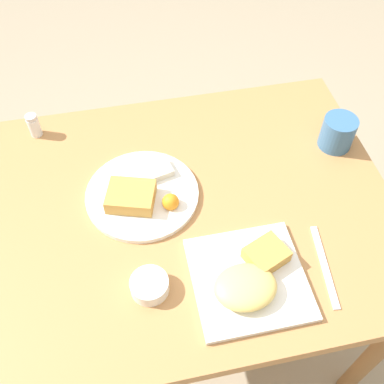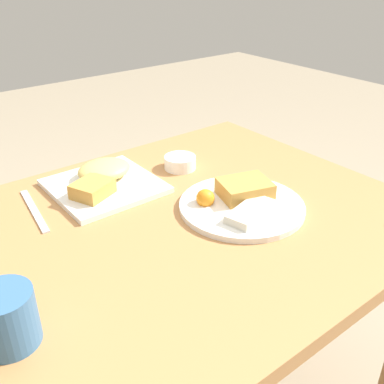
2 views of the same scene
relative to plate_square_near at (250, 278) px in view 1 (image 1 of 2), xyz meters
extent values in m
plane|color=gray|center=(-0.08, 0.24, -0.74)|extent=(8.00, 8.00, 0.00)
cube|color=#B27A47|center=(-0.08, 0.24, -0.04)|extent=(1.04, 0.85, 0.04)
cylinder|color=olive|center=(0.39, -0.12, -0.40)|extent=(0.05, 0.05, 0.69)
cylinder|color=olive|center=(-0.54, 0.61, -0.40)|extent=(0.05, 0.05, 0.69)
cylinder|color=olive|center=(0.39, 0.61, -0.40)|extent=(0.05, 0.05, 0.69)
cube|color=white|center=(0.00, 0.01, -0.01)|extent=(0.26, 0.26, 0.01)
ellipsoid|color=#EFCC6B|center=(-0.02, -0.03, 0.01)|extent=(0.14, 0.12, 0.04)
cube|color=gold|center=(0.05, 0.05, 0.01)|extent=(0.11, 0.11, 0.04)
cylinder|color=white|center=(-0.21, 0.30, -0.01)|extent=(0.30, 0.30, 0.01)
cube|color=gold|center=(-0.24, 0.28, 0.01)|extent=(0.14, 0.13, 0.04)
cube|color=beige|center=(-0.18, 0.35, 0.00)|extent=(0.14, 0.09, 0.02)
sphere|color=orange|center=(-0.14, 0.25, 0.01)|extent=(0.04, 0.04, 0.04)
cylinder|color=white|center=(-0.22, 0.03, 0.00)|extent=(0.09, 0.09, 0.04)
cylinder|color=#D1B775|center=(-0.22, 0.03, 0.01)|extent=(0.07, 0.07, 0.00)
cylinder|color=white|center=(-0.48, 0.59, 0.01)|extent=(0.03, 0.03, 0.06)
cylinder|color=white|center=(-0.48, 0.59, 0.00)|extent=(0.03, 0.03, 0.03)
cylinder|color=silver|center=(-0.48, 0.59, 0.04)|extent=(0.03, 0.03, 0.01)
cube|color=silver|center=(0.19, 0.01, -0.02)|extent=(0.04, 0.22, 0.00)
cylinder|color=#386693|center=(0.36, 0.37, 0.03)|extent=(0.09, 0.09, 0.10)
camera|label=1|loc=(-0.22, -0.43, 0.92)|focal=42.00mm
camera|label=2|loc=(0.46, 0.95, 0.52)|focal=42.00mm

